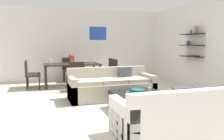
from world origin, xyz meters
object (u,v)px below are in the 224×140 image
dining_chair_foot (76,74)px  dining_chair_head (69,68)px  dining_chair_right_near (112,70)px  apple_on_coffee_table (128,92)px  dining_chair_left_near (30,73)px  decorative_bowl (138,91)px  dining_table (72,65)px  dining_chair_left_far (30,72)px  wine_glass_right_far (91,60)px  wine_glass_left_near (51,61)px  loveseat_white (169,118)px  wine_glass_left_far (51,60)px  coffee_table (139,102)px  centerpiece_vase (71,58)px  sofa_beige (111,87)px  candle_jar (150,89)px  dining_chair_right_far (108,69)px  wine_glass_right_near (93,60)px

dining_chair_foot → dining_chair_head: bearing=90.0°
dining_chair_right_near → apple_on_coffee_table: bearing=-101.8°
dining_chair_left_near → dining_chair_foot: bearing=-27.4°
decorative_bowl → dining_chair_right_near: bearing=82.6°
dining_table → dining_chair_head: dining_chair_head is taller
dining_chair_left_far → wine_glass_right_far: wine_glass_right_far is taller
dining_chair_right_near → wine_glass_left_near: bearing=177.1°
apple_on_coffee_table → wine_glass_right_far: wine_glass_right_far is taller
dining_chair_left_near → wine_glass_right_far: 2.05m
loveseat_white → apple_on_coffee_table: size_ratio=22.51×
wine_glass_right_far → wine_glass_left_far: bearing=-180.0°
coffee_table → wine_glass_left_far: size_ratio=6.93×
centerpiece_vase → dining_chair_foot: bearing=-89.8°
dining_chair_foot → centerpiece_vase: (-0.00, 0.96, 0.43)m
dining_chair_left_far → wine_glass_left_far: size_ratio=5.62×
sofa_beige → dining_chair_head: bearing=103.6°
candle_jar → dining_chair_head: 4.29m
sofa_beige → dining_chair_right_far: 2.37m
loveseat_white → wine_glass_left_far: (-1.47, 4.81, 0.57)m
dining_chair_foot → wine_glass_left_near: wine_glass_left_near is taller
wine_glass_left_far → wine_glass_left_near: bearing=-90.0°
dining_table → dining_chair_right_near: (1.31, -0.23, -0.18)m
dining_chair_left_far → centerpiece_vase: bearing=-7.6°
dining_table → dining_chair_head: bearing=90.0°
wine_glass_right_near → centerpiece_vase: 0.70m
apple_on_coffee_table → dining_chair_right_far: 3.61m
wine_glass_left_near → wine_glass_right_near: same height
dining_chair_left_near → wine_glass_right_far: (1.99, 0.35, 0.35)m
dining_chair_right_far → wine_glass_left_far: 2.02m
dining_chair_left_far → dining_chair_right_far: same height
coffee_table → wine_glass_right_near: (-0.26, 3.19, 0.67)m
loveseat_white → dining_chair_right_far: dining_chair_right_far is taller
wine_glass_left_far → dining_chair_foot: bearing=-56.8°
coffee_table → dining_table: size_ratio=0.60×
dining_chair_left_near → sofa_beige: bearing=-42.1°
loveseat_white → dining_chair_right_far: (0.51, 4.91, 0.21)m
decorative_bowl → dining_chair_left_near: (-2.23, 3.05, 0.08)m
sofa_beige → wine_glass_left_far: bearing=122.5°
dining_table → wine_glass_right_far: bearing=10.4°
apple_on_coffee_table → dining_chair_left_near: bearing=122.6°
dining_table → dining_chair_left_far: size_ratio=2.06×
wine_glass_left_near → dining_chair_head: bearing=56.8°
apple_on_coffee_table → wine_glass_left_far: (-1.34, 3.45, 0.45)m
loveseat_white → dining_table: bearing=99.7°
candle_jar → apple_on_coffee_table: 0.57m
apple_on_coffee_table → wine_glass_right_near: size_ratio=0.47×
dining_table → dining_chair_head: (0.00, 0.91, -0.18)m
wine_glass_left_far → wine_glass_right_far: 1.35m
coffee_table → wine_glass_right_near: bearing=94.6°
coffee_table → centerpiece_vase: bearing=105.5°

